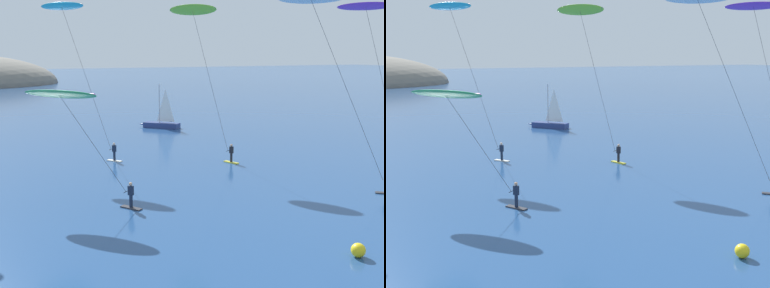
# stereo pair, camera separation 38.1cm
# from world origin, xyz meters

# --- Properties ---
(sailboat_near) EXTENTS (4.57, 5.17, 5.70)m
(sailboat_near) POSITION_xyz_m (12.04, 51.61, 0.64)
(sailboat_near) COLOR navy
(sailboat_near) RESTS_ON ground
(kitesurfer_lime) EXTENTS (4.38, 6.54, 13.91)m
(kitesurfer_lime) POSITION_xyz_m (7.63, 32.95, 12.32)
(kitesurfer_lime) COLOR yellow
(kitesurfer_lime) RESTS_ON ground
(kitesurfer_purple) EXTENTS (4.54, 6.28, 13.79)m
(kitesurfer_purple) POSITION_xyz_m (18.92, 23.71, 12.23)
(kitesurfer_purple) COLOR yellow
(kitesurfer_purple) RESTS_ON ground
(kitesurfer_green) EXTENTS (6.14, 7.19, 7.44)m
(kitesurfer_green) POSITION_xyz_m (-5.84, 25.36, 6.55)
(kitesurfer_green) COLOR #2D2D33
(kitesurfer_green) RESTS_ON ground
(kitesurfer_cyan) EXTENTS (5.58, 7.35, 14.20)m
(kitesurfer_cyan) POSITION_xyz_m (-2.29, 39.11, 12.47)
(kitesurfer_cyan) COLOR silver
(kitesurfer_cyan) RESTS_ON ground
(kitesurfer_white) EXTENTS (7.05, 6.49, 13.67)m
(kitesurfer_white) POSITION_xyz_m (10.29, 20.15, 12.12)
(kitesurfer_white) COLOR #2D2D33
(kitesurfer_white) RESTS_ON ground
(marker_buoy) EXTENTS (0.70, 0.70, 0.70)m
(marker_buoy) POSITION_xyz_m (4.34, 9.84, 0.35)
(marker_buoy) COLOR yellow
(marker_buoy) RESTS_ON ground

